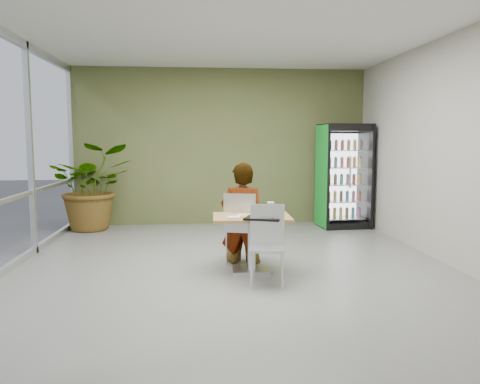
{
  "coord_description": "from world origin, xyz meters",
  "views": [
    {
      "loc": [
        -0.48,
        -6.18,
        1.74
      ],
      "look_at": [
        0.13,
        0.45,
        1.0
      ],
      "focal_mm": 35.0,
      "sensor_mm": 36.0,
      "label": 1
    }
  ],
  "objects_px": {
    "soda_cup": "(271,209)",
    "cafeteria_tray": "(264,218)",
    "potted_plant": "(92,187)",
    "dining_table": "(252,232)",
    "chair_near": "(267,238)",
    "chair_far": "(241,222)",
    "beverage_fridge": "(344,176)",
    "seated_woman": "(243,223)"
  },
  "relations": [
    {
      "from": "dining_table",
      "to": "seated_woman",
      "type": "xyz_separation_m",
      "value": [
        -0.08,
        0.47,
        0.03
      ]
    },
    {
      "from": "dining_table",
      "to": "seated_woman",
      "type": "relative_size",
      "value": 0.6
    },
    {
      "from": "cafeteria_tray",
      "to": "potted_plant",
      "type": "height_order",
      "value": "potted_plant"
    },
    {
      "from": "beverage_fridge",
      "to": "potted_plant",
      "type": "distance_m",
      "value": 4.96
    },
    {
      "from": "seated_woman",
      "to": "cafeteria_tray",
      "type": "relative_size",
      "value": 3.85
    },
    {
      "from": "seated_woman",
      "to": "potted_plant",
      "type": "xyz_separation_m",
      "value": [
        -2.67,
        2.76,
        0.28
      ]
    },
    {
      "from": "cafeteria_tray",
      "to": "potted_plant",
      "type": "distance_m",
      "value": 4.53
    },
    {
      "from": "seated_woman",
      "to": "chair_near",
      "type": "bearing_deg",
      "value": 117.55
    },
    {
      "from": "chair_far",
      "to": "soda_cup",
      "type": "relative_size",
      "value": 5.84
    },
    {
      "from": "cafeteria_tray",
      "to": "beverage_fridge",
      "type": "xyz_separation_m",
      "value": [
        2.09,
        3.32,
        0.27
      ]
    },
    {
      "from": "dining_table",
      "to": "potted_plant",
      "type": "bearing_deg",
      "value": 130.42
    },
    {
      "from": "soda_cup",
      "to": "cafeteria_tray",
      "type": "xyz_separation_m",
      "value": [
        -0.14,
        -0.33,
        -0.07
      ]
    },
    {
      "from": "chair_far",
      "to": "potted_plant",
      "type": "distance_m",
      "value": 3.87
    },
    {
      "from": "chair_near",
      "to": "potted_plant",
      "type": "height_order",
      "value": "potted_plant"
    },
    {
      "from": "chair_far",
      "to": "chair_near",
      "type": "distance_m",
      "value": 0.95
    },
    {
      "from": "dining_table",
      "to": "cafeteria_tray",
      "type": "xyz_separation_m",
      "value": [
        0.12,
        -0.27,
        0.23
      ]
    },
    {
      "from": "beverage_fridge",
      "to": "seated_woman",
      "type": "bearing_deg",
      "value": -135.67
    },
    {
      "from": "chair_near",
      "to": "soda_cup",
      "type": "relative_size",
      "value": 5.53
    },
    {
      "from": "dining_table",
      "to": "chair_near",
      "type": "distance_m",
      "value": 0.51
    },
    {
      "from": "chair_near",
      "to": "soda_cup",
      "type": "xyz_separation_m",
      "value": [
        0.13,
        0.55,
        0.27
      ]
    },
    {
      "from": "soda_cup",
      "to": "potted_plant",
      "type": "bearing_deg",
      "value": 133.51
    },
    {
      "from": "dining_table",
      "to": "cafeteria_tray",
      "type": "relative_size",
      "value": 2.3
    },
    {
      "from": "soda_cup",
      "to": "beverage_fridge",
      "type": "relative_size",
      "value": 0.08
    },
    {
      "from": "chair_far",
      "to": "potted_plant",
      "type": "height_order",
      "value": "potted_plant"
    },
    {
      "from": "soda_cup",
      "to": "beverage_fridge",
      "type": "xyz_separation_m",
      "value": [
        1.94,
        2.99,
        0.2
      ]
    },
    {
      "from": "potted_plant",
      "to": "chair_near",
      "type": "bearing_deg",
      "value": -52.25
    },
    {
      "from": "soda_cup",
      "to": "potted_plant",
      "type": "height_order",
      "value": "potted_plant"
    },
    {
      "from": "chair_far",
      "to": "cafeteria_tray",
      "type": "relative_size",
      "value": 2.24
    },
    {
      "from": "chair_near",
      "to": "cafeteria_tray",
      "type": "xyz_separation_m",
      "value": [
        -0.01,
        0.22,
        0.2
      ]
    },
    {
      "from": "chair_far",
      "to": "chair_near",
      "type": "bearing_deg",
      "value": 119.89
    },
    {
      "from": "dining_table",
      "to": "beverage_fridge",
      "type": "bearing_deg",
      "value": 54.11
    },
    {
      "from": "seated_woman",
      "to": "beverage_fridge",
      "type": "relative_size",
      "value": 0.84
    },
    {
      "from": "seated_woman",
      "to": "beverage_fridge",
      "type": "xyz_separation_m",
      "value": [
        2.28,
        2.58,
        0.46
      ]
    },
    {
      "from": "soda_cup",
      "to": "chair_far",
      "type": "bearing_deg",
      "value": 135.15
    },
    {
      "from": "soda_cup",
      "to": "beverage_fridge",
      "type": "height_order",
      "value": "beverage_fridge"
    },
    {
      "from": "chair_far",
      "to": "dining_table",
      "type": "bearing_deg",
      "value": 119.2
    },
    {
      "from": "cafeteria_tray",
      "to": "potted_plant",
      "type": "bearing_deg",
      "value": 129.3
    },
    {
      "from": "chair_near",
      "to": "soda_cup",
      "type": "height_order",
      "value": "chair_near"
    },
    {
      "from": "beverage_fridge",
      "to": "potted_plant",
      "type": "xyz_separation_m",
      "value": [
        -4.95,
        0.18,
        -0.19
      ]
    },
    {
      "from": "chair_far",
      "to": "chair_near",
      "type": "relative_size",
      "value": 1.06
    },
    {
      "from": "dining_table",
      "to": "chair_near",
      "type": "xyz_separation_m",
      "value": [
        0.13,
        -0.49,
        0.02
      ]
    },
    {
      "from": "soda_cup",
      "to": "cafeteria_tray",
      "type": "relative_size",
      "value": 0.38
    }
  ]
}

